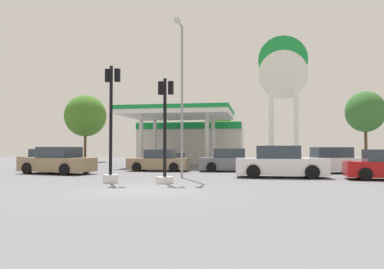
{
  "coord_description": "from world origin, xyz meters",
  "views": [
    {
      "loc": [
        3.96,
        -12.85,
        1.5
      ],
      "look_at": [
        -0.99,
        16.05,
        2.58
      ],
      "focal_mm": 34.78,
      "sensor_mm": 36.0,
      "label": 1
    }
  ],
  "objects_px": {
    "corner_streetlamp": "(181,86)",
    "station_pole_sign": "(283,84)",
    "car_4": "(57,162)",
    "traffic_signal_1": "(111,138)",
    "tree_0": "(85,116)",
    "car_2": "(159,161)",
    "tree_1": "(218,118)",
    "car_1": "(231,161)",
    "traffic_signal_0": "(165,144)",
    "tree_2": "(365,112)",
    "car_6": "(280,163)",
    "car_0": "(48,160)",
    "car_5": "(329,161)"
  },
  "relations": [
    {
      "from": "traffic_signal_0",
      "to": "tree_2",
      "type": "relative_size",
      "value": 0.62
    },
    {
      "from": "station_pole_sign",
      "to": "corner_streetlamp",
      "type": "distance_m",
      "value": 14.38
    },
    {
      "from": "traffic_signal_0",
      "to": "traffic_signal_1",
      "type": "xyz_separation_m",
      "value": [
        -2.38,
        -0.15,
        0.27
      ]
    },
    {
      "from": "station_pole_sign",
      "to": "corner_streetlamp",
      "type": "bearing_deg",
      "value": -114.68
    },
    {
      "from": "corner_streetlamp",
      "to": "station_pole_sign",
      "type": "bearing_deg",
      "value": 65.32
    },
    {
      "from": "traffic_signal_0",
      "to": "tree_1",
      "type": "distance_m",
      "value": 25.15
    },
    {
      "from": "corner_streetlamp",
      "to": "tree_0",
      "type": "bearing_deg",
      "value": 126.4
    },
    {
      "from": "traffic_signal_1",
      "to": "corner_streetlamp",
      "type": "relative_size",
      "value": 0.65
    },
    {
      "from": "car_0",
      "to": "car_2",
      "type": "xyz_separation_m",
      "value": [
        8.56,
        -1.07,
        -0.02
      ]
    },
    {
      "from": "station_pole_sign",
      "to": "tree_0",
      "type": "height_order",
      "value": "station_pole_sign"
    },
    {
      "from": "tree_0",
      "to": "tree_1",
      "type": "distance_m",
      "value": 14.67
    },
    {
      "from": "car_2",
      "to": "tree_2",
      "type": "xyz_separation_m",
      "value": [
        17.31,
        16.6,
        4.57
      ]
    },
    {
      "from": "car_0",
      "to": "tree_0",
      "type": "xyz_separation_m",
      "value": [
        -3.81,
        13.83,
        4.43
      ]
    },
    {
      "from": "station_pole_sign",
      "to": "tree_1",
      "type": "relative_size",
      "value": 1.74
    },
    {
      "from": "car_0",
      "to": "car_4",
      "type": "xyz_separation_m",
      "value": [
        3.38,
        -4.59,
        0.06
      ]
    },
    {
      "from": "car_5",
      "to": "tree_2",
      "type": "xyz_separation_m",
      "value": [
        6.7,
        16.76,
        4.5
      ]
    },
    {
      "from": "traffic_signal_1",
      "to": "car_5",
      "type": "bearing_deg",
      "value": 37.52
    },
    {
      "from": "car_6",
      "to": "tree_1",
      "type": "xyz_separation_m",
      "value": [
        -5.32,
        20.88,
        4.04
      ]
    },
    {
      "from": "car_2",
      "to": "car_6",
      "type": "height_order",
      "value": "car_6"
    },
    {
      "from": "car_2",
      "to": "tree_1",
      "type": "bearing_deg",
      "value": 82.64
    },
    {
      "from": "car_1",
      "to": "corner_streetlamp",
      "type": "distance_m",
      "value": 7.36
    },
    {
      "from": "tree_0",
      "to": "tree_2",
      "type": "xyz_separation_m",
      "value": [
        29.67,
        1.69,
        0.13
      ]
    },
    {
      "from": "traffic_signal_1",
      "to": "corner_streetlamp",
      "type": "xyz_separation_m",
      "value": [
        2.53,
        2.92,
        2.68
      ]
    },
    {
      "from": "car_4",
      "to": "tree_0",
      "type": "distance_m",
      "value": 20.25
    },
    {
      "from": "traffic_signal_0",
      "to": "tree_0",
      "type": "distance_m",
      "value": 27.58
    },
    {
      "from": "tree_1",
      "to": "traffic_signal_1",
      "type": "bearing_deg",
      "value": -94.85
    },
    {
      "from": "car_5",
      "to": "traffic_signal_0",
      "type": "xyz_separation_m",
      "value": [
        -8.19,
        -7.96,
        0.97
      ]
    },
    {
      "from": "car_6",
      "to": "traffic_signal_0",
      "type": "bearing_deg",
      "value": -141.18
    },
    {
      "from": "station_pole_sign",
      "to": "traffic_signal_0",
      "type": "xyz_separation_m",
      "value": [
        -6.08,
        -15.69,
        -5.1
      ]
    },
    {
      "from": "car_2",
      "to": "car_0",
      "type": "bearing_deg",
      "value": 172.85
    },
    {
      "from": "traffic_signal_0",
      "to": "car_6",
      "type": "bearing_deg",
      "value": 38.82
    },
    {
      "from": "car_4",
      "to": "car_6",
      "type": "bearing_deg",
      "value": -2.38
    },
    {
      "from": "car_1",
      "to": "traffic_signal_1",
      "type": "xyz_separation_m",
      "value": [
        -4.61,
        -8.77,
        1.27
      ]
    },
    {
      "from": "car_2",
      "to": "station_pole_sign",
      "type": "bearing_deg",
      "value": 41.64
    },
    {
      "from": "station_pole_sign",
      "to": "tree_0",
      "type": "distance_m",
      "value": 22.19
    },
    {
      "from": "corner_streetlamp",
      "to": "tree_1",
      "type": "bearing_deg",
      "value": 91.02
    },
    {
      "from": "tree_2",
      "to": "corner_streetlamp",
      "type": "bearing_deg",
      "value": -123.88
    },
    {
      "from": "car_1",
      "to": "traffic_signal_0",
      "type": "xyz_separation_m",
      "value": [
        -2.23,
        -8.61,
        1.0
      ]
    },
    {
      "from": "car_5",
      "to": "car_2",
      "type": "bearing_deg",
      "value": 179.13
    },
    {
      "from": "car_4",
      "to": "station_pole_sign",
      "type": "bearing_deg",
      "value": 39.01
    },
    {
      "from": "car_1",
      "to": "corner_streetlamp",
      "type": "height_order",
      "value": "corner_streetlamp"
    },
    {
      "from": "station_pole_sign",
      "to": "traffic_signal_1",
      "type": "relative_size",
      "value": 2.12
    },
    {
      "from": "car_1",
      "to": "tree_0",
      "type": "xyz_separation_m",
      "value": [
        -17.02,
        14.42,
        4.41
      ]
    },
    {
      "from": "tree_2",
      "to": "car_4",
      "type": "bearing_deg",
      "value": -138.18
    },
    {
      "from": "station_pole_sign",
      "to": "corner_streetlamp",
      "type": "height_order",
      "value": "station_pole_sign"
    },
    {
      "from": "traffic_signal_1",
      "to": "tree_0",
      "type": "relative_size",
      "value": 0.69
    },
    {
      "from": "station_pole_sign",
      "to": "car_2",
      "type": "bearing_deg",
      "value": -138.36
    },
    {
      "from": "corner_streetlamp",
      "to": "tree_2",
      "type": "bearing_deg",
      "value": 56.12
    },
    {
      "from": "car_2",
      "to": "traffic_signal_1",
      "type": "height_order",
      "value": "traffic_signal_1"
    },
    {
      "from": "station_pole_sign",
      "to": "car_2",
      "type": "relative_size",
      "value": 2.75
    }
  ]
}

